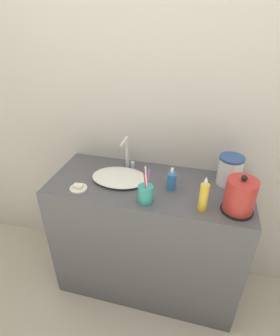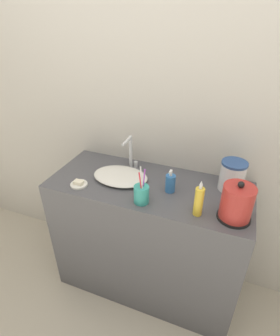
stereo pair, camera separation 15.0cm
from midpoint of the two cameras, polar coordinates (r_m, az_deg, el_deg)
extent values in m
plane|color=#BCB29E|center=(2.02, 1.13, -28.51)|extent=(12.00, 12.00, 0.00)
cube|color=beige|center=(1.60, 8.30, 14.62)|extent=(6.00, 0.04, 2.60)
cube|color=#4C4C51|center=(1.82, 4.10, -15.01)|extent=(1.19, 0.50, 0.87)
ellipsoid|color=silver|center=(1.58, -1.59, -1.84)|extent=(0.34, 0.24, 0.04)
cylinder|color=silver|center=(1.67, 0.52, 3.52)|extent=(0.02, 0.02, 0.21)
cylinder|color=silver|center=(1.58, -0.19, 5.81)|extent=(0.02, 0.11, 0.02)
cylinder|color=silver|center=(1.70, 1.61, 0.73)|extent=(0.02, 0.02, 0.04)
cylinder|color=black|center=(1.41, 22.66, -9.94)|extent=(0.16, 0.16, 0.01)
cylinder|color=#B22D28|center=(1.35, 23.37, -7.16)|extent=(0.15, 0.15, 0.18)
sphere|color=black|center=(1.30, 24.32, -3.40)|extent=(0.03, 0.03, 0.03)
cylinder|color=teal|center=(1.38, 3.44, -5.85)|extent=(0.08, 0.08, 0.10)
cylinder|color=#E5333F|center=(1.33, 3.42, -3.90)|extent=(0.02, 0.01, 0.15)
cylinder|color=white|center=(1.32, 3.69, -3.28)|extent=(0.02, 0.01, 0.19)
cylinder|color=#B24CCC|center=(1.34, 4.02, -3.19)|extent=(0.02, 0.02, 0.16)
cylinder|color=#3370B7|center=(1.47, 9.53, -3.41)|extent=(0.06, 0.06, 0.10)
cylinder|color=white|center=(1.44, 9.74, -1.32)|extent=(0.02, 0.02, 0.02)
cube|color=white|center=(1.42, 9.71, -0.90)|extent=(0.01, 0.03, 0.01)
cylinder|color=gold|center=(1.33, 15.87, -7.18)|extent=(0.04, 0.04, 0.15)
cylinder|color=white|center=(1.28, 16.41, -4.08)|extent=(0.02, 0.02, 0.02)
cone|color=white|center=(1.27, 16.56, -3.26)|extent=(0.02, 0.02, 0.02)
cylinder|color=silver|center=(1.55, -10.48, -3.65)|extent=(0.10, 0.10, 0.01)
cube|color=#EFE5C6|center=(1.54, -10.54, -3.16)|extent=(0.05, 0.04, 0.02)
cylinder|color=silver|center=(1.57, 22.03, -1.90)|extent=(0.14, 0.14, 0.16)
cylinder|color=#2D4C84|center=(1.53, 22.65, 0.87)|extent=(0.14, 0.14, 0.01)
camera|label=1|loc=(0.08, -87.14, 1.68)|focal=28.00mm
camera|label=2|loc=(0.08, 92.86, -1.68)|focal=28.00mm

